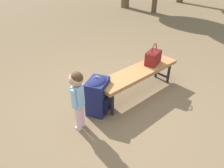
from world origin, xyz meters
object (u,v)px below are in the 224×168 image
object	(u,v)px
child_standing	(78,93)
backpack_large	(98,94)
handbag	(153,57)
park_bench	(138,73)

from	to	relation	value
child_standing	backpack_large	world-z (taller)	child_standing
handbag	child_standing	world-z (taller)	child_standing
backpack_large	handbag	bearing A→B (deg)	174.92
child_standing	backpack_large	distance (m)	0.51
park_bench	backpack_large	distance (m)	0.81
handbag	backpack_large	world-z (taller)	handbag
backpack_large	child_standing	bearing A→B (deg)	14.81
park_bench	backpack_large	world-z (taller)	backpack_large
park_bench	handbag	world-z (taller)	handbag
handbag	backpack_large	distance (m)	1.19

